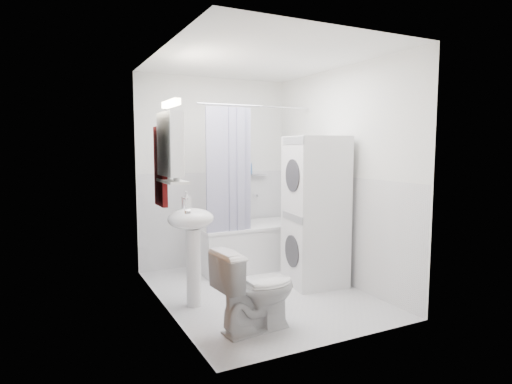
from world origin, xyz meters
name	(u,v)px	position (x,y,z in m)	size (l,w,h in m)	color
floor	(260,292)	(0.00, 0.00, 0.00)	(2.60, 2.60, 0.00)	silver
room_walls	(260,151)	(0.00, 0.00, 1.49)	(2.60, 2.60, 2.60)	white
wainscot	(248,232)	(0.00, 0.29, 0.60)	(1.98, 2.58, 2.58)	white
door	(188,212)	(-0.95, -0.55, 1.00)	(0.05, 2.00, 2.00)	brown
bathtub	(253,243)	(0.36, 0.92, 0.31)	(1.45, 0.69, 0.55)	white
tub_spout	(255,195)	(0.56, 1.25, 0.87)	(0.04, 0.04, 0.12)	silver
curtain_rod	(263,106)	(0.36, 0.64, 2.00)	(0.02, 0.02, 1.63)	silver
shower_curtain	(229,171)	(-0.08, 0.64, 1.25)	(0.55, 0.02, 1.45)	#17154C
sink	(192,234)	(-0.75, -0.04, 0.70)	(0.44, 0.37, 1.04)	white
medicine_cabinet	(170,143)	(-0.90, 0.10, 1.57)	(0.13, 0.50, 0.71)	white
shelf	(172,181)	(-0.89, 0.10, 1.20)	(0.18, 0.54, 0.03)	silver
shower_caddy	(259,175)	(0.61, 1.24, 1.15)	(0.22, 0.06, 0.02)	silver
towel	(161,164)	(-0.94, 0.35, 1.35)	(0.07, 0.34, 0.81)	#5A1012
washer_dryer	(315,211)	(0.68, 0.00, 0.82)	(0.66, 0.65, 1.64)	white
toilet	(256,289)	(-0.45, -0.80, 0.35)	(0.39, 0.71, 0.69)	white
soap_pump	(186,204)	(-0.71, 0.25, 0.95)	(0.08, 0.17, 0.08)	gray
shelf_bottle	(177,177)	(-0.89, -0.05, 1.25)	(0.07, 0.18, 0.07)	gray
shelf_cup	(169,174)	(-0.89, 0.22, 1.26)	(0.10, 0.09, 0.10)	gray
shampoo_a	(241,170)	(0.35, 1.24, 1.23)	(0.13, 0.17, 0.13)	gray
shampoo_b	(249,171)	(0.47, 1.24, 1.20)	(0.08, 0.21, 0.08)	#2B61AE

